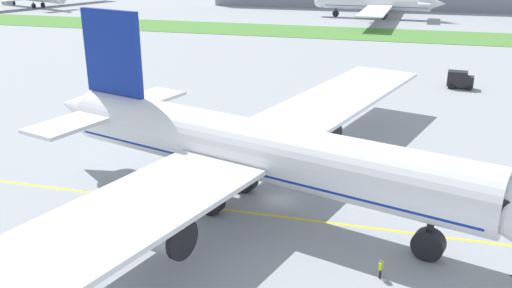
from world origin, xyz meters
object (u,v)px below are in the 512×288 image
(ground_crew_wingwalker_port, at_px, (381,267))
(service_truck_baggage_loader, at_px, (460,79))
(parked_airliner_far_centre, at_px, (378,3))
(airliner_foreground, at_px, (251,150))

(ground_crew_wingwalker_port, xyz_separation_m, service_truck_baggage_loader, (10.45, 65.63, 0.65))
(service_truck_baggage_loader, bearing_deg, parked_airliner_far_centre, 102.06)
(ground_crew_wingwalker_port, bearing_deg, airliner_foreground, 145.39)
(service_truck_baggage_loader, height_order, parked_airliner_far_centre, parked_airliner_far_centre)
(service_truck_baggage_loader, relative_size, parked_airliner_far_centre, 0.07)
(service_truck_baggage_loader, bearing_deg, ground_crew_wingwalker_port, -99.04)
(ground_crew_wingwalker_port, distance_m, parked_airliner_far_centre, 162.59)
(airliner_foreground, distance_m, parked_airliner_far_centre, 153.17)
(ground_crew_wingwalker_port, xyz_separation_m, parked_airliner_far_centre, (-10.19, 162.22, 4.13))
(ground_crew_wingwalker_port, bearing_deg, service_truck_baggage_loader, 80.96)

